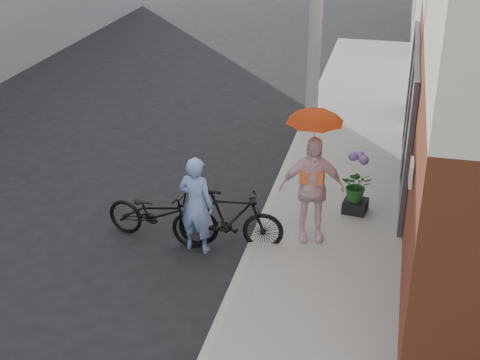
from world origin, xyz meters
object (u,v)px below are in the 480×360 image
at_px(bike_right, 231,220).
at_px(kimono_woman, 311,189).
at_px(bike_left, 157,214).
at_px(planter, 355,206).
at_px(officer, 196,205).

bearing_deg(bike_right, kimono_woman, -78.30).
bearing_deg(kimono_woman, bike_right, -176.93).
xyz_separation_m(bike_left, kimono_woman, (2.36, 0.43, 0.51)).
relative_size(kimono_woman, planter, 4.43).
bearing_deg(officer, bike_left, -0.28).
height_order(kimono_woman, planter, kimono_woman).
bearing_deg(bike_left, kimono_woman, -70.81).
xyz_separation_m(officer, planter, (2.29, 1.59, -0.56)).
relative_size(officer, bike_right, 0.95).
xyz_separation_m(officer, bike_right, (0.49, 0.17, -0.29)).
bearing_deg(bike_right, bike_left, 84.97).
height_order(officer, planter, officer).
xyz_separation_m(kimono_woman, planter, (0.63, 1.03, -0.75)).
bearing_deg(planter, bike_right, -141.73).
bearing_deg(kimono_woman, officer, -176.65).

